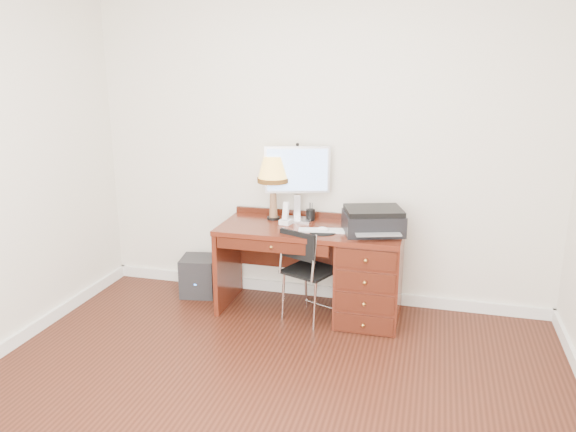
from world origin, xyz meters
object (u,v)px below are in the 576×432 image
(leg_lamp, at_px, (273,173))
(chair, at_px, (309,266))
(monitor, at_px, (298,174))
(phone, at_px, (286,218))
(desk, at_px, (348,269))
(equipment_box, at_px, (199,276))
(printer, at_px, (373,221))

(leg_lamp, distance_m, chair, 0.85)
(monitor, bearing_deg, chair, -79.79)
(phone, bearing_deg, monitor, 79.36)
(desk, relative_size, equipment_box, 4.25)
(equipment_box, bearing_deg, printer, -14.86)
(equipment_box, bearing_deg, leg_lamp, -5.96)
(desk, xyz_separation_m, leg_lamp, (-0.68, 0.15, 0.74))
(equipment_box, bearing_deg, monitor, -4.31)
(leg_lamp, relative_size, phone, 2.90)
(desk, bearing_deg, leg_lamp, 167.92)
(monitor, xyz_separation_m, chair, (0.18, -0.37, -0.67))
(printer, distance_m, phone, 0.73)
(printer, height_order, phone, printer)
(phone, xyz_separation_m, equipment_box, (-0.84, 0.07, -0.63))
(printer, xyz_separation_m, phone, (-0.73, 0.06, -0.04))
(desk, bearing_deg, equipment_box, 176.02)
(phone, distance_m, chair, 0.46)
(desk, height_order, monitor, monitor)
(chair, bearing_deg, desk, 54.83)
(desk, height_order, printer, printer)
(monitor, relative_size, phone, 3.36)
(monitor, xyz_separation_m, leg_lamp, (-0.21, -0.04, 0.00))
(printer, distance_m, leg_lamp, 0.94)
(chair, bearing_deg, equipment_box, -171.55)
(printer, relative_size, leg_lamp, 0.99)
(monitor, height_order, printer, monitor)
(leg_lamp, xyz_separation_m, chair, (0.39, -0.33, -0.67))
(monitor, height_order, phone, monitor)
(phone, bearing_deg, equipment_box, -173.51)
(monitor, bearing_deg, desk, -37.40)
(printer, bearing_deg, desk, 151.97)
(monitor, distance_m, chair, 0.79)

